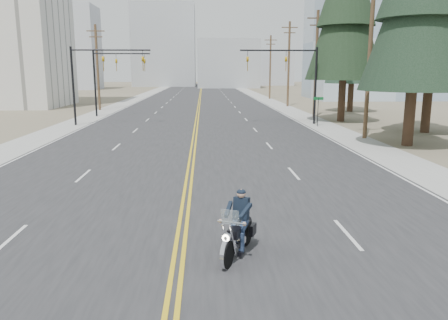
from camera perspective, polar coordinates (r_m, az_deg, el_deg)
ground_plane at (r=9.60m, az=-6.85°, el=-18.91°), size 400.00×400.00×0.00m
road at (r=78.41m, az=-3.19°, el=7.96°), size 20.00×200.00×0.01m
sidewalk_left at (r=79.35m, az=-11.60°, el=7.78°), size 3.00×200.00×0.01m
sidewalk_right at (r=79.14m, az=5.25°, el=7.96°), size 3.00×200.00×0.01m
traffic_mast_left at (r=41.40m, az=-16.49°, el=11.18°), size 7.10×0.26×7.00m
traffic_mast_right at (r=41.10m, az=9.15°, el=11.50°), size 7.10×0.26×7.00m
traffic_mast_far at (r=49.28m, az=-14.66°, el=11.18°), size 6.10×0.26×7.00m
street_sign at (r=39.68m, az=12.19°, el=6.86°), size 0.90×0.06×2.62m
utility_pole_b at (r=33.43m, az=18.50°, el=12.89°), size 2.20×0.30×11.50m
utility_pole_c at (r=47.74m, az=11.94°, el=12.33°), size 2.20×0.30×11.00m
utility_pole_d at (r=62.39m, az=8.45°, el=12.44°), size 2.20×0.30×11.50m
utility_pole_e at (r=79.14m, az=6.06°, el=12.09°), size 2.20×0.30×11.00m
utility_pole_left at (r=57.79m, az=-16.20°, el=11.69°), size 2.20×0.30×10.50m
glass_building at (r=84.44m, az=19.75°, el=14.36°), size 24.00×16.00×20.00m
haze_bldg_a at (r=128.47m, az=-19.35°, el=13.63°), size 14.00×12.00×22.00m
haze_bldg_b at (r=133.47m, az=0.50°, el=12.44°), size 18.00×14.00×14.00m
haze_bldg_c at (r=124.68m, az=16.15°, el=12.98°), size 16.00×12.00×18.00m
haze_bldg_d at (r=149.02m, az=-7.79°, el=14.55°), size 20.00×15.00×26.00m
haze_bldg_e at (r=160.11m, az=6.21°, el=11.86°), size 14.00×14.00×12.00m
haze_bldg_f at (r=147.29m, az=-23.31°, el=11.83°), size 12.00×12.00×16.00m
motorcyclist at (r=11.66m, az=1.78°, el=-8.39°), size 1.76×2.45×1.76m
conifer_far at (r=56.05m, az=16.67°, el=16.19°), size 6.42×6.42×17.20m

